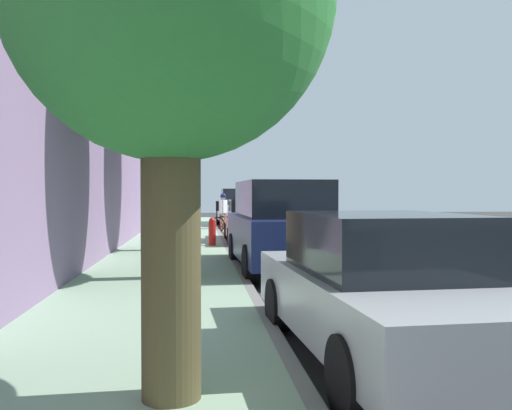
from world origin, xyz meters
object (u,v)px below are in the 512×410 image
(parked_sedan_red_second, at_px, (253,222))
(parked_suv_dark_blue_mid, at_px, (281,225))
(parked_sedan_silver_far, at_px, (382,288))
(cyclist_with_backpack, at_px, (223,208))
(bicycle_at_curb, at_px, (228,224))
(street_tree_near_cyclist, at_px, (190,94))
(fire_hydrant, at_px, (212,231))
(street_tree_far_end, at_px, (170,3))
(parked_pickup_white_nearest, at_px, (238,209))
(street_tree_mid_block, at_px, (186,48))

(parked_sedan_red_second, distance_m, parked_suv_dark_blue_mid, 6.44)
(parked_sedan_silver_far, xyz_separation_m, cyclist_with_backpack, (0.77, -19.08, 0.30))
(bicycle_at_curb, relative_size, street_tree_near_cyclist, 0.25)
(fire_hydrant, bearing_deg, street_tree_near_cyclist, 61.03)
(bicycle_at_curb, relative_size, cyclist_with_backpack, 0.87)
(street_tree_far_end, distance_m, fire_hydrant, 12.68)
(parked_pickup_white_nearest, xyz_separation_m, parked_sedan_silver_far, (0.18, 22.71, -0.15))
(parked_pickup_white_nearest, bearing_deg, street_tree_mid_block, 82.74)
(parked_suv_dark_blue_mid, distance_m, fire_hydrant, 5.02)
(cyclist_with_backpack, xyz_separation_m, fire_hydrant, (0.67, 7.89, -0.48))
(cyclist_with_backpack, xyz_separation_m, street_tree_mid_block, (1.31, 14.15, 3.37))
(parked_pickup_white_nearest, height_order, bicycle_at_curb, parked_pickup_white_nearest)
(parked_suv_dark_blue_mid, distance_m, street_tree_mid_block, 4.20)
(parked_sedan_silver_far, xyz_separation_m, bicycle_at_curb, (0.55, -18.62, -0.38))
(parked_pickup_white_nearest, distance_m, parked_sedan_red_second, 9.91)
(parked_sedan_red_second, xyz_separation_m, fire_hydrant, (1.41, 1.62, -0.18))
(parked_sedan_silver_far, relative_size, cyclist_with_backpack, 2.61)
(cyclist_with_backpack, relative_size, street_tree_near_cyclist, 0.29)
(cyclist_with_backpack, xyz_separation_m, street_tree_near_cyclist, (1.31, 9.05, 3.45))
(bicycle_at_curb, relative_size, street_tree_mid_block, 0.25)
(parked_sedan_red_second, height_order, parked_suv_dark_blue_mid, parked_suv_dark_blue_mid)
(bicycle_at_curb, height_order, street_tree_near_cyclist, street_tree_near_cyclist)
(bicycle_at_curb, distance_m, street_tree_far_end, 20.07)
(street_tree_near_cyclist, distance_m, street_tree_far_end, 11.31)
(bicycle_at_curb, height_order, cyclist_with_backpack, cyclist_with_backpack)
(parked_suv_dark_blue_mid, distance_m, cyclist_with_backpack, 12.72)
(parked_pickup_white_nearest, bearing_deg, street_tree_near_cyclist, 79.87)
(parked_sedan_red_second, bearing_deg, parked_pickup_white_nearest, -91.26)
(street_tree_mid_block, bearing_deg, bicycle_at_curb, -96.40)
(parked_suv_dark_blue_mid, bearing_deg, parked_sedan_silver_far, 90.71)
(cyclist_with_backpack, bearing_deg, parked_suv_dark_blue_mid, 93.11)
(parked_sedan_red_second, height_order, street_tree_far_end, street_tree_far_end)
(street_tree_mid_block, bearing_deg, street_tree_far_end, 90.00)
(cyclist_with_backpack, relative_size, street_tree_mid_block, 0.29)
(parked_pickup_white_nearest, xyz_separation_m, street_tree_mid_block, (2.26, 17.79, 3.53))
(parked_sedan_silver_far, height_order, street_tree_mid_block, street_tree_mid_block)
(parked_sedan_silver_far, bearing_deg, bicycle_at_curb, -88.32)
(cyclist_with_backpack, distance_m, fire_hydrant, 7.93)
(parked_sedan_silver_far, bearing_deg, street_tree_far_end, 29.93)
(parked_suv_dark_blue_mid, xyz_separation_m, cyclist_with_backpack, (0.69, -12.70, 0.03))
(parked_suv_dark_blue_mid, height_order, street_tree_near_cyclist, street_tree_near_cyclist)
(street_tree_far_end, xyz_separation_m, fire_hydrant, (-0.64, -12.39, -2.60))
(parked_pickup_white_nearest, bearing_deg, parked_suv_dark_blue_mid, 89.09)
(street_tree_mid_block, distance_m, street_tree_far_end, 6.25)
(cyclist_with_backpack, height_order, fire_hydrant, cyclist_with_backpack)
(parked_suv_dark_blue_mid, bearing_deg, street_tree_mid_block, 35.83)
(street_tree_near_cyclist, xyz_separation_m, street_tree_far_end, (0.00, 11.23, -1.32))
(parked_sedan_red_second, xyz_separation_m, bicycle_at_curb, (0.51, -5.81, -0.38))
(street_tree_near_cyclist, height_order, fire_hydrant, street_tree_near_cyclist)
(parked_suv_dark_blue_mid, relative_size, cyclist_with_backpack, 2.76)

